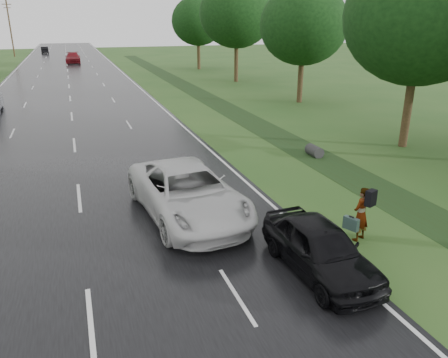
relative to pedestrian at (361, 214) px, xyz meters
name	(u,v)px	position (x,y,z in m)	size (l,w,h in m)	color
ground	(91,328)	(-8.18, -1.57, -0.90)	(220.00, 220.00, 0.00)	#284E1B
road	(68,80)	(-8.18, 43.43, -0.88)	(14.00, 180.00, 0.04)	black
edge_stripe_east	(128,78)	(-1.43, 43.43, -0.86)	(0.12, 180.00, 0.01)	silver
edge_stripe_west	(3,83)	(-14.93, 43.43, -0.86)	(0.12, 180.00, 0.01)	silver
center_line	(68,80)	(-8.18, 43.43, -0.86)	(0.12, 180.00, 0.01)	silver
drainage_ditch	(249,120)	(3.32, 17.13, -0.87)	(2.20, 120.00, 0.56)	#1F3012
utility_pole_distant	(10,27)	(-17.38, 83.43, 4.29)	(1.60, 0.26, 10.00)	#372716
tree_east_b	(421,16)	(8.82, 8.43, 5.78)	(7.60, 7.60, 10.11)	#372716
tree_east_c	(304,25)	(10.02, 22.43, 5.23)	(7.00, 7.00, 9.29)	#372716
tree_east_d	(237,14)	(9.62, 36.43, 6.25)	(8.00, 8.00, 10.76)	#372716
tree_east_f	(198,21)	(9.32, 50.43, 5.47)	(7.20, 7.20, 9.62)	#372716
pedestrian	(361,214)	(0.00, 0.00, 0.00)	(0.93, 0.72, 1.75)	#A5998C
white_pickup	(188,192)	(-4.61, 3.43, 0.02)	(2.92, 6.33, 1.76)	silver
dark_sedan	(320,248)	(-2.18, -1.25, -0.14)	(1.71, 4.25, 1.45)	black
far_car_red	(73,58)	(-7.18, 65.70, -0.06)	(2.24, 5.51, 1.60)	maroon
far_car_dark	(45,50)	(-12.27, 90.45, -0.20)	(1.40, 4.01, 1.32)	black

